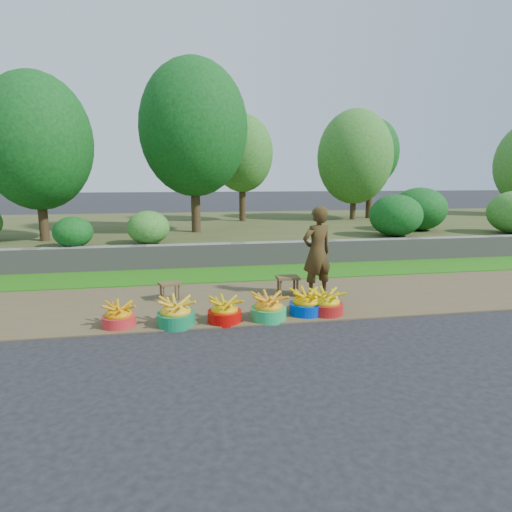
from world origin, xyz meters
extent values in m
plane|color=black|center=(0.00, 0.00, 0.00)|extent=(120.00, 120.00, 0.00)
cube|color=brown|center=(0.00, 1.25, 0.01)|extent=(80.00, 2.50, 0.02)
cube|color=#236B10|center=(0.00, 3.25, 0.02)|extent=(80.00, 1.50, 0.04)
cube|color=slate|center=(0.00, 4.10, 0.28)|extent=(80.00, 0.35, 0.55)
cube|color=#404720|center=(0.00, 9.00, 0.25)|extent=(80.00, 10.00, 0.50)
cylinder|color=#372916|center=(-4.60, 5.69, 1.30)|extent=(0.22, 0.22, 1.60)
ellipsoid|color=#105016|center=(-4.60, 5.69, 2.88)|extent=(2.60, 2.60, 3.25)
cylinder|color=#372916|center=(5.12, 9.57, 1.24)|extent=(0.21, 0.21, 1.47)
ellipsoid|color=#367927|center=(5.12, 9.57, 2.79)|extent=(2.74, 2.74, 3.42)
cylinder|color=#372916|center=(-0.83, 6.78, 1.49)|extent=(0.26, 0.26, 1.99)
ellipsoid|color=#105016|center=(-0.83, 6.78, 3.39)|extent=(3.00, 3.00, 3.75)
cylinder|color=#372916|center=(0.96, 9.74, 1.37)|extent=(0.23, 0.23, 1.74)
ellipsoid|color=#367927|center=(0.96, 9.74, 2.89)|extent=(2.17, 2.17, 2.72)
cylinder|color=#372916|center=(5.95, 9.99, 1.44)|extent=(0.25, 0.25, 1.87)
ellipsoid|color=#105016|center=(5.95, 9.99, 2.99)|extent=(2.04, 2.04, 2.56)
ellipsoid|color=#367927|center=(-2.02, 4.63, 0.89)|extent=(0.98, 0.98, 0.78)
ellipsoid|color=#105016|center=(-3.64, 4.45, 0.84)|extent=(0.86, 0.86, 0.69)
ellipsoid|color=#105016|center=(4.34, 4.89, 1.05)|extent=(1.38, 1.38, 1.11)
ellipsoid|color=#105016|center=(5.67, 5.99, 1.13)|extent=(1.57, 1.57, 1.26)
cylinder|color=red|center=(-2.18, 0.31, 0.08)|extent=(0.46, 0.46, 0.16)
ellipsoid|color=#C78004|center=(-2.18, 0.31, 0.21)|extent=(0.40, 0.40, 0.26)
cylinder|color=#117946|center=(-1.41, 0.21, 0.09)|extent=(0.53, 0.53, 0.19)
ellipsoid|color=gold|center=(-1.41, 0.21, 0.24)|extent=(0.46, 0.46, 0.30)
cylinder|color=#B80805|center=(-0.73, 0.23, 0.09)|extent=(0.48, 0.48, 0.17)
ellipsoid|color=#C59804|center=(-0.73, 0.23, 0.22)|extent=(0.42, 0.42, 0.28)
cylinder|color=#1FA053|center=(-0.09, 0.23, 0.09)|extent=(0.52, 0.52, 0.19)
ellipsoid|color=orange|center=(-0.09, 0.23, 0.24)|extent=(0.46, 0.46, 0.30)
cylinder|color=#0035C0|center=(0.52, 0.36, 0.09)|extent=(0.51, 0.51, 0.19)
ellipsoid|color=#D9A500|center=(0.52, 0.36, 0.24)|extent=(0.45, 0.45, 0.29)
cylinder|color=#A41716|center=(0.81, 0.31, 0.09)|extent=(0.51, 0.51, 0.18)
ellipsoid|color=#CCB109|center=(0.81, 0.31, 0.23)|extent=(0.45, 0.45, 0.29)
cube|color=brown|center=(-1.51, 1.49, 0.30)|extent=(0.40, 0.35, 0.04)
cylinder|color=brown|center=(-1.60, 1.36, 0.15)|extent=(0.04, 0.04, 0.26)
cylinder|color=brown|center=(-1.36, 1.44, 0.15)|extent=(0.04, 0.04, 0.26)
cylinder|color=brown|center=(-1.66, 1.53, 0.15)|extent=(0.04, 0.04, 0.26)
cylinder|color=brown|center=(-1.41, 1.61, 0.15)|extent=(0.04, 0.04, 0.26)
cube|color=brown|center=(0.50, 1.40, 0.33)|extent=(0.38, 0.29, 0.04)
cylinder|color=brown|center=(0.35, 1.30, 0.17)|extent=(0.04, 0.04, 0.29)
cylinder|color=brown|center=(0.64, 1.30, 0.17)|extent=(0.04, 0.04, 0.29)
cylinder|color=brown|center=(0.35, 1.51, 0.17)|extent=(0.04, 0.04, 0.29)
cylinder|color=brown|center=(0.64, 1.50, 0.17)|extent=(0.04, 0.04, 0.29)
imported|color=black|center=(0.96, 1.23, 0.79)|extent=(0.65, 0.52, 1.55)
camera|label=1|loc=(-1.33, -5.57, 2.02)|focal=30.00mm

